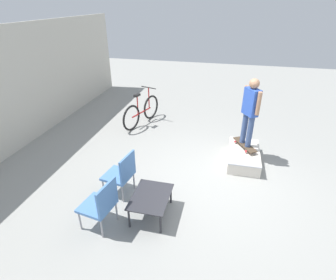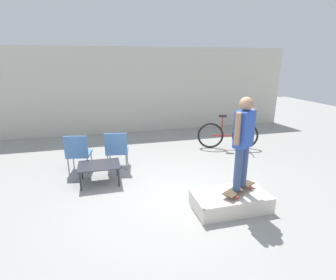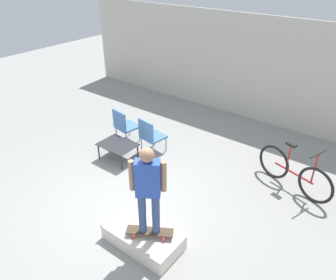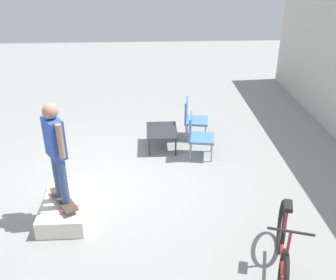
{
  "view_description": "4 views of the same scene",
  "coord_description": "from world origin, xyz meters",
  "px_view_note": "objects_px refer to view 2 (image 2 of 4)",
  "views": [
    {
      "loc": [
        -4.69,
        -0.16,
        3.49
      ],
      "look_at": [
        -0.01,
        0.97,
        0.9
      ],
      "focal_mm": 28.0,
      "sensor_mm": 36.0,
      "label": 1
    },
    {
      "loc": [
        -1.13,
        -4.41,
        2.56
      ],
      "look_at": [
        0.22,
        0.79,
        0.92
      ],
      "focal_mm": 28.0,
      "sensor_mm": 36.0,
      "label": 2
    },
    {
      "loc": [
        3.78,
        -3.64,
        4.42
      ],
      "look_at": [
        0.11,
        1.19,
        0.92
      ],
      "focal_mm": 35.0,
      "sensor_mm": 36.0,
      "label": 3
    },
    {
      "loc": [
        6.09,
        0.73,
        3.91
      ],
      "look_at": [
        0.31,
        1.04,
        0.96
      ],
      "focal_mm": 40.0,
      "sensor_mm": 36.0,
      "label": 4
    }
  ],
  "objects_px": {
    "skate_ramp_box": "(230,201)",
    "bicycle": "(228,135)",
    "skateboard_on_ramp": "(239,188)",
    "coffee_table": "(99,166)",
    "person_skater": "(244,137)",
    "patio_chair_left": "(78,152)",
    "patio_chair_right": "(117,148)"
  },
  "relations": [
    {
      "from": "patio_chair_left",
      "to": "bicycle",
      "type": "distance_m",
      "value": 4.27
    },
    {
      "from": "skateboard_on_ramp",
      "to": "patio_chair_right",
      "type": "bearing_deg",
      "value": 99.13
    },
    {
      "from": "skate_ramp_box",
      "to": "person_skater",
      "type": "height_order",
      "value": "person_skater"
    },
    {
      "from": "bicycle",
      "to": "skateboard_on_ramp",
      "type": "bearing_deg",
      "value": -96.09
    },
    {
      "from": "coffee_table",
      "to": "patio_chair_left",
      "type": "xyz_separation_m",
      "value": [
        -0.46,
        0.72,
        0.13
      ]
    },
    {
      "from": "skate_ramp_box",
      "to": "patio_chair_left",
      "type": "distance_m",
      "value": 3.62
    },
    {
      "from": "patio_chair_right",
      "to": "skateboard_on_ramp",
      "type": "bearing_deg",
      "value": 138.76
    },
    {
      "from": "person_skater",
      "to": "coffee_table",
      "type": "distance_m",
      "value": 3.06
    },
    {
      "from": "skate_ramp_box",
      "to": "bicycle",
      "type": "height_order",
      "value": "bicycle"
    },
    {
      "from": "patio_chair_left",
      "to": "patio_chair_right",
      "type": "bearing_deg",
      "value": -170.59
    },
    {
      "from": "skateboard_on_ramp",
      "to": "person_skater",
      "type": "relative_size",
      "value": 0.49
    },
    {
      "from": "skate_ramp_box",
      "to": "person_skater",
      "type": "distance_m",
      "value": 1.19
    },
    {
      "from": "person_skater",
      "to": "skate_ramp_box",
      "type": "bearing_deg",
      "value": 146.32
    },
    {
      "from": "patio_chair_left",
      "to": "patio_chair_right",
      "type": "height_order",
      "value": "same"
    },
    {
      "from": "skateboard_on_ramp",
      "to": "bicycle",
      "type": "distance_m",
      "value": 3.37
    },
    {
      "from": "skateboard_on_ramp",
      "to": "patio_chair_right",
      "type": "xyz_separation_m",
      "value": [
        -1.97,
        2.37,
        0.13
      ]
    },
    {
      "from": "person_skater",
      "to": "patio_chair_left",
      "type": "distance_m",
      "value": 3.8
    },
    {
      "from": "coffee_table",
      "to": "bicycle",
      "type": "distance_m",
      "value": 4.01
    },
    {
      "from": "patio_chair_left",
      "to": "skateboard_on_ramp",
      "type": "bearing_deg",
      "value": 149.74
    },
    {
      "from": "bicycle",
      "to": "skate_ramp_box",
      "type": "bearing_deg",
      "value": -98.44
    },
    {
      "from": "skate_ramp_box",
      "to": "skateboard_on_ramp",
      "type": "xyz_separation_m",
      "value": [
        0.15,
        0.0,
        0.23
      ]
    },
    {
      "from": "skateboard_on_ramp",
      "to": "coffee_table",
      "type": "distance_m",
      "value": 2.91
    },
    {
      "from": "skateboard_on_ramp",
      "to": "coffee_table",
      "type": "relative_size",
      "value": 0.9
    },
    {
      "from": "patio_chair_right",
      "to": "bicycle",
      "type": "distance_m",
      "value": 3.39
    },
    {
      "from": "coffee_table",
      "to": "patio_chair_left",
      "type": "relative_size",
      "value": 0.94
    },
    {
      "from": "skate_ramp_box",
      "to": "patio_chair_left",
      "type": "xyz_separation_m",
      "value": [
        -2.71,
        2.37,
        0.36
      ]
    },
    {
      "from": "person_skater",
      "to": "patio_chair_left",
      "type": "xyz_separation_m",
      "value": [
        -2.86,
        2.37,
        -0.82
      ]
    },
    {
      "from": "skate_ramp_box",
      "to": "patio_chair_right",
      "type": "relative_size",
      "value": 1.46
    },
    {
      "from": "person_skater",
      "to": "skateboard_on_ramp",
      "type": "bearing_deg",
      "value": 56.02
    },
    {
      "from": "skate_ramp_box",
      "to": "skateboard_on_ramp",
      "type": "height_order",
      "value": "skateboard_on_ramp"
    },
    {
      "from": "skate_ramp_box",
      "to": "bicycle",
      "type": "distance_m",
      "value": 3.44
    },
    {
      "from": "skateboard_on_ramp",
      "to": "coffee_table",
      "type": "bearing_deg",
      "value": 114.87
    }
  ]
}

